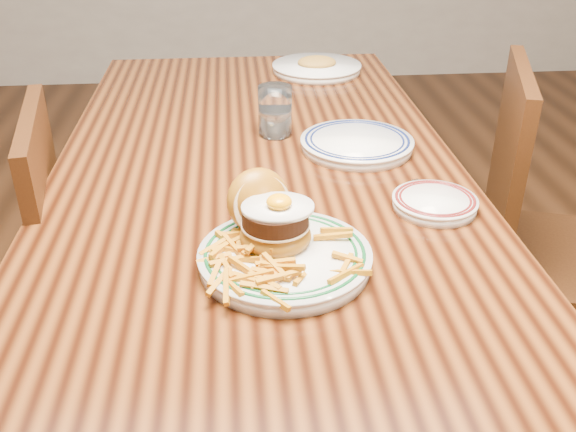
{
  "coord_description": "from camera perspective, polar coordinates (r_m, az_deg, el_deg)",
  "views": [
    {
      "loc": [
        -0.05,
        -1.27,
        1.31
      ],
      "look_at": [
        0.03,
        -0.4,
        0.82
      ],
      "focal_mm": 40.0,
      "sensor_mm": 36.0,
      "label": 1
    }
  ],
  "objects": [
    {
      "name": "far_plate",
      "position": [
        1.97,
        2.57,
        13.08
      ],
      "size": [
        0.27,
        0.27,
        0.05
      ],
      "rotation": [
        0.0,
        0.0,
        -0.07
      ],
      "color": "white",
      "rests_on": "table"
    },
    {
      "name": "rear_plate",
      "position": [
        1.42,
        6.14,
        6.48
      ],
      "size": [
        0.25,
        0.25,
        0.03
      ],
      "rotation": [
        0.0,
        0.0,
        -0.3
      ],
      "color": "white",
      "rests_on": "table"
    },
    {
      "name": "table",
      "position": [
        1.43,
        -2.67,
        2.1
      ],
      "size": [
        0.85,
        1.6,
        0.75
      ],
      "color": "black",
      "rests_on": "floor"
    },
    {
      "name": "floor",
      "position": [
        1.82,
        -2.18,
        -16.75
      ],
      "size": [
        6.0,
        6.0,
        0.0
      ],
      "primitive_type": "plane",
      "color": "black",
      "rests_on": "ground"
    },
    {
      "name": "main_plate",
      "position": [
        1.0,
        -0.7,
        -2.31
      ],
      "size": [
        0.27,
        0.29,
        0.13
      ],
      "rotation": [
        0.0,
        0.0,
        0.37
      ],
      "color": "white",
      "rests_on": "table"
    },
    {
      "name": "chair_right",
      "position": [
        1.71,
        21.9,
        -1.99
      ],
      "size": [
        0.53,
        0.53,
        0.91
      ],
      "rotation": [
        0.0,
        0.0,
        2.83
      ],
      "color": "#3A1F0C",
      "rests_on": "floor"
    },
    {
      "name": "water_glass",
      "position": [
        1.48,
        -1.15,
        9.07
      ],
      "size": [
        0.08,
        0.08,
        0.12
      ],
      "color": "white",
      "rests_on": "table"
    },
    {
      "name": "chair_left",
      "position": [
        1.54,
        -23.65,
        -6.64
      ],
      "size": [
        0.47,
        0.47,
        0.88
      ],
      "rotation": [
        0.0,
        0.0,
        0.17
      ],
      "color": "#3A1F0C",
      "rests_on": "floor"
    },
    {
      "name": "side_plate",
      "position": [
        1.2,
        12.92,
        1.23
      ],
      "size": [
        0.15,
        0.16,
        0.02
      ],
      "rotation": [
        0.0,
        0.0,
        -0.35
      ],
      "color": "white",
      "rests_on": "table"
    }
  ]
}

